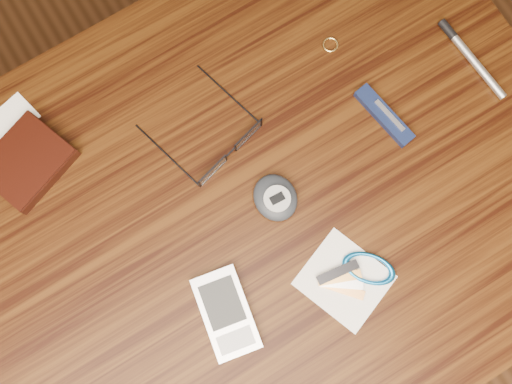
{
  "coord_description": "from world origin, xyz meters",
  "views": [
    {
      "loc": [
        -0.02,
        -0.1,
        1.52
      ],
      "look_at": [
        0.06,
        0.02,
        0.76
      ],
      "focal_mm": 40.0,
      "sensor_mm": 36.0,
      "label": 1
    }
  ],
  "objects_px": {
    "wallet_and_card": "(27,161)",
    "silver_pen": "(467,53)",
    "pda_phone": "(226,313)",
    "pocket_knife": "(384,116)",
    "eyeglasses": "(227,149)",
    "notepad_keys": "(357,274)",
    "pedometer": "(275,198)",
    "desk": "(229,234)"
  },
  "relations": [
    {
      "from": "pocket_knife",
      "to": "notepad_keys",
      "type": "bearing_deg",
      "value": -133.05
    },
    {
      "from": "wallet_and_card",
      "to": "silver_pen",
      "type": "height_order",
      "value": "wallet_and_card"
    },
    {
      "from": "pda_phone",
      "to": "pocket_knife",
      "type": "distance_m",
      "value": 0.35
    },
    {
      "from": "pocket_knife",
      "to": "silver_pen",
      "type": "height_order",
      "value": "pocket_knife"
    },
    {
      "from": "desk",
      "to": "pocket_knife",
      "type": "bearing_deg",
      "value": 3.56
    },
    {
      "from": "eyeglasses",
      "to": "silver_pen",
      "type": "bearing_deg",
      "value": -8.52
    },
    {
      "from": "eyeglasses",
      "to": "pedometer",
      "type": "height_order",
      "value": "same"
    },
    {
      "from": "eyeglasses",
      "to": "pocket_knife",
      "type": "height_order",
      "value": "eyeglasses"
    },
    {
      "from": "wallet_and_card",
      "to": "silver_pen",
      "type": "xyz_separation_m",
      "value": [
        0.61,
        -0.18,
        -0.01
      ]
    },
    {
      "from": "eyeglasses",
      "to": "wallet_and_card",
      "type": "bearing_deg",
      "value": 152.1
    },
    {
      "from": "notepad_keys",
      "to": "silver_pen",
      "type": "xyz_separation_m",
      "value": [
        0.3,
        0.18,
        0.0
      ]
    },
    {
      "from": "eyeglasses",
      "to": "desk",
      "type": "bearing_deg",
      "value": -121.61
    },
    {
      "from": "desk",
      "to": "pedometer",
      "type": "distance_m",
      "value": 0.14
    },
    {
      "from": "silver_pen",
      "to": "pocket_knife",
      "type": "bearing_deg",
      "value": -173.91
    },
    {
      "from": "pda_phone",
      "to": "notepad_keys",
      "type": "distance_m",
      "value": 0.18
    },
    {
      "from": "eyeglasses",
      "to": "pda_phone",
      "type": "xyz_separation_m",
      "value": [
        -0.11,
        -0.19,
        -0.0
      ]
    },
    {
      "from": "pedometer",
      "to": "notepad_keys",
      "type": "relative_size",
      "value": 0.5
    },
    {
      "from": "desk",
      "to": "pda_phone",
      "type": "xyz_separation_m",
      "value": [
        -0.06,
        -0.1,
        0.11
      ]
    },
    {
      "from": "eyeglasses",
      "to": "silver_pen",
      "type": "xyz_separation_m",
      "value": [
        0.37,
        -0.05,
        -0.01
      ]
    },
    {
      "from": "notepad_keys",
      "to": "pda_phone",
      "type": "bearing_deg",
      "value": 165.0
    },
    {
      "from": "notepad_keys",
      "to": "silver_pen",
      "type": "height_order",
      "value": "silver_pen"
    },
    {
      "from": "eyeglasses",
      "to": "pda_phone",
      "type": "height_order",
      "value": "eyeglasses"
    },
    {
      "from": "desk",
      "to": "silver_pen",
      "type": "relative_size",
      "value": 7.1
    },
    {
      "from": "desk",
      "to": "eyeglasses",
      "type": "bearing_deg",
      "value": 58.39
    },
    {
      "from": "eyeglasses",
      "to": "notepad_keys",
      "type": "bearing_deg",
      "value": -75.51
    },
    {
      "from": "notepad_keys",
      "to": "pocket_knife",
      "type": "bearing_deg",
      "value": 46.95
    },
    {
      "from": "pedometer",
      "to": "notepad_keys",
      "type": "height_order",
      "value": "pedometer"
    },
    {
      "from": "eyeglasses",
      "to": "notepad_keys",
      "type": "distance_m",
      "value": 0.24
    },
    {
      "from": "pda_phone",
      "to": "silver_pen",
      "type": "distance_m",
      "value": 0.5
    },
    {
      "from": "wallet_and_card",
      "to": "eyeglasses",
      "type": "xyz_separation_m",
      "value": [
        0.24,
        -0.13,
        0.0
      ]
    },
    {
      "from": "wallet_and_card",
      "to": "eyeglasses",
      "type": "relative_size",
      "value": 1.06
    },
    {
      "from": "desk",
      "to": "pocket_knife",
      "type": "relative_size",
      "value": 9.68
    },
    {
      "from": "eyeglasses",
      "to": "pocket_knife",
      "type": "xyz_separation_m",
      "value": [
        0.21,
        -0.07,
        -0.01
      ]
    },
    {
      "from": "pedometer",
      "to": "wallet_and_card",
      "type": "bearing_deg",
      "value": 140.14
    },
    {
      "from": "notepad_keys",
      "to": "pocket_knife",
      "type": "distance_m",
      "value": 0.22
    },
    {
      "from": "pda_phone",
      "to": "pocket_knife",
      "type": "relative_size",
      "value": 1.18
    },
    {
      "from": "wallet_and_card",
      "to": "eyeglasses",
      "type": "height_order",
      "value": "eyeglasses"
    },
    {
      "from": "wallet_and_card",
      "to": "pedometer",
      "type": "height_order",
      "value": "pedometer"
    },
    {
      "from": "desk",
      "to": "pocket_knife",
      "type": "distance_m",
      "value": 0.29
    },
    {
      "from": "notepad_keys",
      "to": "silver_pen",
      "type": "relative_size",
      "value": 0.99
    },
    {
      "from": "wallet_and_card",
      "to": "silver_pen",
      "type": "distance_m",
      "value": 0.63
    },
    {
      "from": "desk",
      "to": "silver_pen",
      "type": "bearing_deg",
      "value": 4.48
    }
  ]
}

